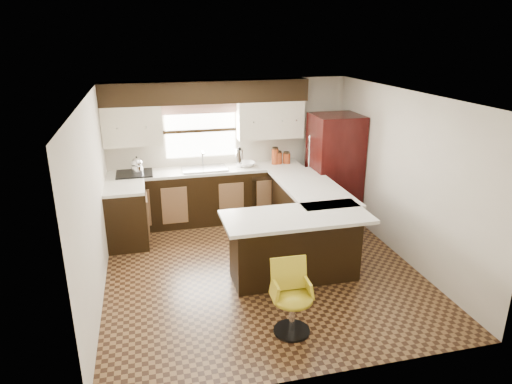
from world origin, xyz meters
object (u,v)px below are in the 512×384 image
object	(u,v)px
peninsula_long	(307,216)
peninsula_return	(295,247)
refrigerator	(334,168)
bar_chair	(293,299)

from	to	relation	value
peninsula_long	peninsula_return	bearing A→B (deg)	-118.30
refrigerator	bar_chair	distance (m)	3.44
peninsula_long	refrigerator	distance (m)	1.24
peninsula_return	bar_chair	world-z (taller)	peninsula_return
bar_chair	peninsula_long	bearing A→B (deg)	67.80
peninsula_long	bar_chair	xyz separation A→B (m)	(-0.93, -2.10, -0.04)
peninsula_return	bar_chair	xyz separation A→B (m)	(-0.40, -1.13, -0.04)
refrigerator	peninsula_return	bearing A→B (deg)	-125.76
peninsula_return	bar_chair	size ratio (longest dim) A/B	1.99
peninsula_return	peninsula_long	bearing A→B (deg)	61.70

